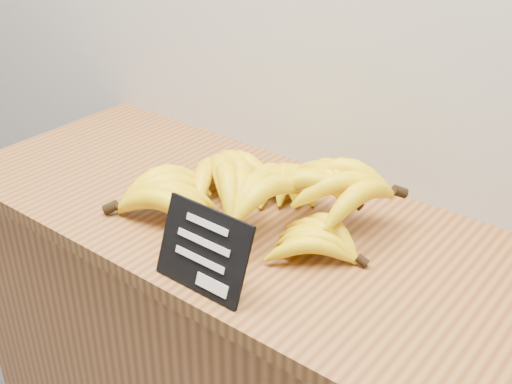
{
  "coord_description": "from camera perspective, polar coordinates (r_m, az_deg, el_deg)",
  "views": [
    {
      "loc": [
        0.68,
        1.92,
        1.57
      ],
      "look_at": [
        0.07,
        2.7,
        1.02
      ],
      "focal_mm": 45.0,
      "sensor_mm": 36.0,
      "label": 1
    }
  ],
  "objects": [
    {
      "name": "chalkboard_sign",
      "position": [
        1.02,
        -4.74,
        -5.17
      ],
      "size": [
        0.17,
        0.06,
        0.13
      ],
      "primitive_type": "cube",
      "rotation": [
        -0.36,
        0.0,
        0.0
      ],
      "color": "black",
      "rests_on": "counter_top"
    },
    {
      "name": "banana_pile",
      "position": [
        1.21,
        0.26,
        0.16
      ],
      "size": [
        0.57,
        0.36,
        0.13
      ],
      "color": "yellow",
      "rests_on": "counter_top"
    },
    {
      "name": "counter_top",
      "position": [
        1.22,
        1.46,
        -3.43
      ],
      "size": [
        1.39,
        0.54,
        0.03
      ],
      "primitive_type": "cube",
      "color": "#935D2D",
      "rests_on": "counter"
    }
  ]
}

